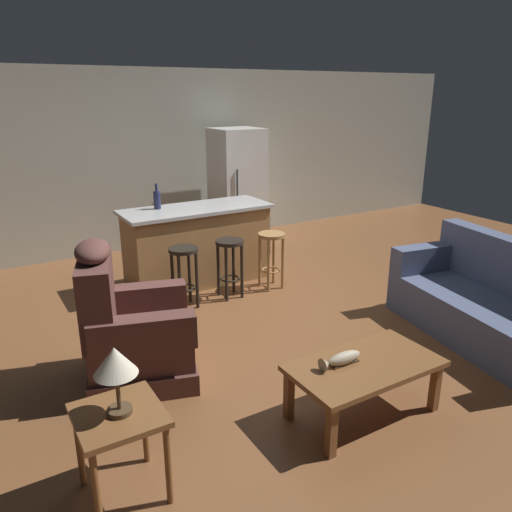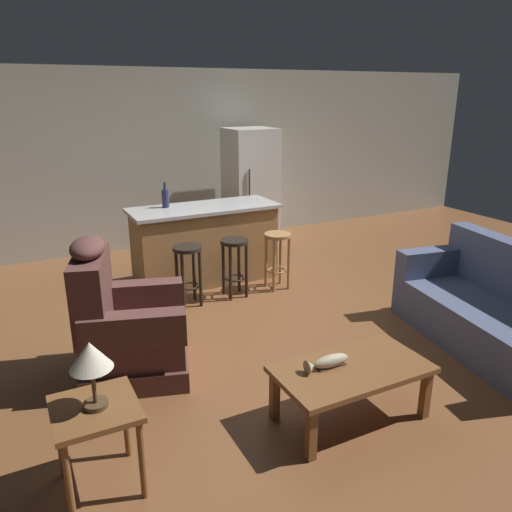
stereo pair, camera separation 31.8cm
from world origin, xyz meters
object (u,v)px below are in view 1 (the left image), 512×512
Objects in this scene: fish_figurine at (341,359)px; bar_stool_left at (184,266)px; coffee_table at (364,370)px; couch at (491,305)px; bar_stool_right at (271,250)px; kitchen_island at (198,245)px; bar_stool_middle at (230,258)px; table_lamp at (115,364)px; refrigerator at (237,188)px; bottle_tall_green at (157,199)px; recliner_near_lamp at (129,331)px; end_table at (120,427)px.

bar_stool_left is at bearing 94.18° from fish_figurine.
bar_stool_left reaches higher than coffee_table.
bar_stool_right is (-1.08, 2.19, 0.13)m from couch.
bar_stool_middle is (0.11, -0.63, -0.01)m from kitchen_island.
table_lamp reaches higher than coffee_table.
couch is at bearing -82.58° from refrigerator.
coffee_table is 3.24× the size of fish_figurine.
bottle_tall_green reaches higher than coffee_table.
recliner_near_lamp is 1.76× the size of bar_stool_left.
bar_stool_right is (0.67, -0.63, -0.01)m from kitchen_island.
table_lamp reaches higher than bar_stool_right.
recliner_near_lamp reaches higher than kitchen_island.
recliner_near_lamp reaches higher than end_table.
recliner_near_lamp is 0.67× the size of kitchen_island.
refrigerator is at bearing 53.60° from end_table.
kitchen_island is 0.74m from bottle_tall_green.
recliner_near_lamp is at bearing 131.22° from fish_figurine.
coffee_table is 2.48m from bar_stool_middle.
kitchen_island reaches higher than coffee_table.
bottle_tall_green is at bearing 144.30° from bar_stool_right.
bar_stool_right is (0.78, 2.46, 0.11)m from coffee_table.
bar_stool_right is at bearing 43.02° from table_lamp.
fish_figurine is 0.28× the size of recliner_near_lamp.
bar_stool_middle is 1.12m from bottle_tall_green.
table_lamp reaches higher than bar_stool_left.
fish_figurine is at bearing -87.28° from bottle_tall_green.
kitchen_island is 2.65× the size of bar_stool_left.
refrigerator is (0.56, 1.83, 0.41)m from bar_stool_right.
table_lamp is 0.60× the size of bar_stool_left.
end_table is 1.86× the size of bottle_tall_green.
fish_figurine is 1.61m from table_lamp.
coffee_table is at bearing -107.28° from refrigerator.
fish_figurine is at bearing -99.17° from bar_stool_middle.
bar_stool_middle is (0.56, 0.00, 0.00)m from bar_stool_left.
recliner_near_lamp is at bearing -8.95° from couch.
couch is 3.33m from recliner_near_lamp.
end_table is 0.82× the size of bar_stool_left.
kitchen_island reaches higher than end_table.
kitchen_island is (0.27, 3.02, 0.02)m from fish_figurine.
bottle_tall_green is (1.41, 3.12, 0.60)m from end_table.
coffee_table is at bearing -107.58° from bar_stool_right.
table_lamp is at bearing -126.28° from refrigerator.
couch is 2.73m from bar_stool_middle.
recliner_near_lamp is at bearing 70.82° from table_lamp.
refrigerator is at bearing 64.77° from recliner_near_lamp.
refrigerator is at bearing 73.13° from bar_stool_right.
bar_stool_right is (2.51, 2.33, 0.01)m from end_table.
recliner_near_lamp is 1.46m from bar_stool_left.
kitchen_island is at bearing 58.32° from table_lamp.
couch is 2.97× the size of bar_stool_right.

